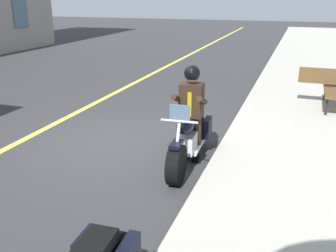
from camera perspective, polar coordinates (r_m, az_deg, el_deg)
The scene contains 5 objects.
ground_plane at distance 8.00m, azimuth -7.03°, elevation -2.58°, with size 80.00×80.00×0.00m, color #333335.
lane_center_stripe at distance 9.01m, azimuth -18.58°, elevation -0.93°, with size 60.00×0.16×0.01m, color #E5DB4C.
motorcycle_main at distance 6.90m, azimuth 3.02°, elevation -1.98°, with size 2.22×0.66×1.26m.
rider_main at distance 6.89m, azimuth 3.44°, elevation 3.10°, with size 0.64×0.57×1.74m.
bench_sidewalk at distance 10.73m, azimuth 23.30°, elevation 5.52°, with size 1.81×1.80×0.95m.
Camera 1 is at (6.68, 3.32, 2.90)m, focal length 41.57 mm.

